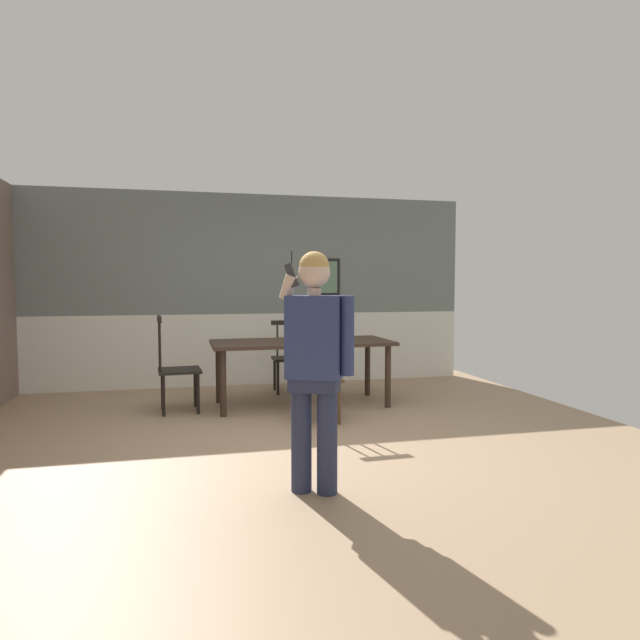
{
  "coord_description": "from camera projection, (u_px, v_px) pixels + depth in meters",
  "views": [
    {
      "loc": [
        -0.92,
        -4.95,
        1.42
      ],
      "look_at": [
        0.16,
        -0.49,
        1.13
      ],
      "focal_mm": 31.35,
      "sensor_mm": 36.0,
      "label": 1
    }
  ],
  "objects": [
    {
      "name": "chair_near_window",
      "position": [
        176.0,
        367.0,
        6.18
      ],
      "size": [
        0.49,
        0.49,
        1.07
      ],
      "rotation": [
        0.0,
        0.0,
        4.78
      ],
      "color": "black",
      "rests_on": "ground_plane"
    },
    {
      "name": "room_back_partition",
      "position": [
        253.0,
        294.0,
        7.88
      ],
      "size": [
        6.18,
        0.17,
        2.67
      ],
      "color": "slate",
      "rests_on": "ground_plane"
    },
    {
      "name": "person_figure",
      "position": [
        315.0,
        357.0,
        3.76
      ],
      "size": [
        0.49,
        0.34,
        1.64
      ],
      "rotation": [
        0.0,
        0.0,
        2.68
      ],
      "color": "#282E49",
      "rests_on": "ground_plane"
    },
    {
      "name": "dining_table",
      "position": [
        302.0,
        348.0,
        6.52
      ],
      "size": [
        2.08,
        0.94,
        0.76
      ],
      "rotation": [
        0.0,
        0.0,
        0.01
      ],
      "color": "#38281E",
      "rests_on": "ground_plane"
    },
    {
      "name": "ground_plane",
      "position": [
        291.0,
        439.0,
        5.1
      ],
      "size": [
        6.79,
        6.79,
        0.0
      ],
      "primitive_type": "plane",
      "color": "#9E7F60"
    },
    {
      "name": "chair_at_table_head",
      "position": [
        319.0,
        377.0,
        5.71
      ],
      "size": [
        0.44,
        0.44,
        0.96
      ],
      "rotation": [
        0.0,
        0.0,
        0.02
      ],
      "color": "#513823",
      "rests_on": "ground_plane"
    },
    {
      "name": "chair_by_doorway",
      "position": [
        288.0,
        357.0,
        7.35
      ],
      "size": [
        0.42,
        0.42,
        0.93
      ],
      "rotation": [
        0.0,
        0.0,
        3.11
      ],
      "color": "black",
      "rests_on": "ground_plane"
    }
  ]
}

